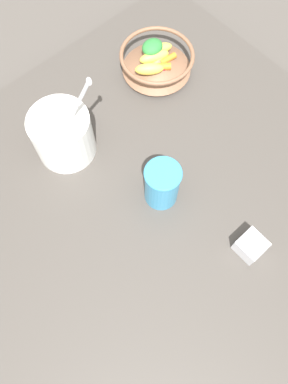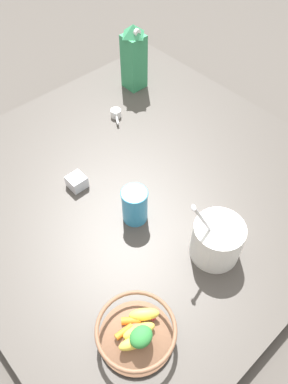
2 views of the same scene
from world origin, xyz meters
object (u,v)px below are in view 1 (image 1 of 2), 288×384
at_px(drinking_cup, 162,184).
at_px(spice_jar, 250,246).
at_px(fruit_bowl, 156,60).
at_px(yogurt_tub, 62,134).

bearing_deg(drinking_cup, spice_jar, 104.34).
bearing_deg(spice_jar, drinking_cup, -75.66).
bearing_deg(drinking_cup, fruit_bowl, -130.87).
relative_size(yogurt_tub, drinking_cup, 1.99).
xyz_separation_m(fruit_bowl, yogurt_tub, (0.31, 0.03, 0.03)).
relative_size(fruit_bowl, spice_jar, 3.54).
relative_size(drinking_cup, spice_jar, 2.18).
bearing_deg(fruit_bowl, yogurt_tub, 5.73).
relative_size(fruit_bowl, yogurt_tub, 0.82).
height_order(drinking_cup, spice_jar, drinking_cup).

